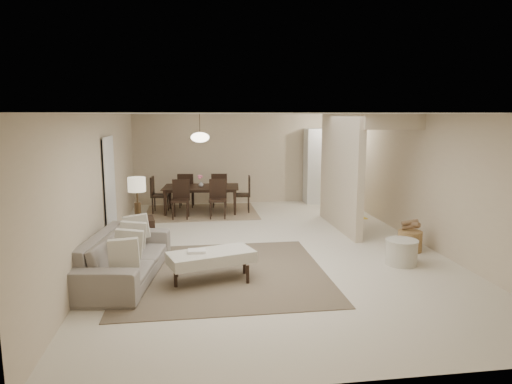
{
  "coord_description": "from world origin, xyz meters",
  "views": [
    {
      "loc": [
        -1.4,
        -8.26,
        2.48
      ],
      "look_at": [
        -0.22,
        0.08,
        1.05
      ],
      "focal_mm": 32.0,
      "sensor_mm": 36.0,
      "label": 1
    }
  ],
  "objects": [
    {
      "name": "floor",
      "position": [
        0.0,
        0.0,
        0.0
      ],
      "size": [
        9.0,
        9.0,
        0.0
      ],
      "primitive_type": "plane",
      "color": "beige",
      "rests_on": "ground"
    },
    {
      "name": "ceiling",
      "position": [
        0.0,
        0.0,
        2.5
      ],
      "size": [
        9.0,
        9.0,
        0.0
      ],
      "primitive_type": "plane",
      "rotation": [
        3.14,
        0.0,
        0.0
      ],
      "color": "white",
      "rests_on": "back_wall"
    },
    {
      "name": "back_wall",
      "position": [
        0.0,
        4.5,
        1.25
      ],
      "size": [
        6.0,
        0.0,
        6.0
      ],
      "primitive_type": "plane",
      "rotation": [
        1.57,
        0.0,
        0.0
      ],
      "color": "#C7B496",
      "rests_on": "floor"
    },
    {
      "name": "left_wall",
      "position": [
        -3.0,
        0.0,
        1.25
      ],
      "size": [
        0.0,
        9.0,
        9.0
      ],
      "primitive_type": "plane",
      "rotation": [
        1.57,
        0.0,
        1.57
      ],
      "color": "#C7B496",
      "rests_on": "floor"
    },
    {
      "name": "right_wall",
      "position": [
        3.0,
        0.0,
        1.25
      ],
      "size": [
        0.0,
        9.0,
        9.0
      ],
      "primitive_type": "plane",
      "rotation": [
        1.57,
        0.0,
        -1.57
      ],
      "color": "#C7B496",
      "rests_on": "floor"
    },
    {
      "name": "partition",
      "position": [
        1.8,
        1.25,
        1.25
      ],
      "size": [
        0.15,
        2.5,
        2.5
      ],
      "primitive_type": "cube",
      "color": "#C7B496",
      "rests_on": "floor"
    },
    {
      "name": "doorway",
      "position": [
        -2.97,
        0.6,
        1.02
      ],
      "size": [
        0.04,
        0.9,
        2.04
      ],
      "primitive_type": "cube",
      "color": "black",
      "rests_on": "floor"
    },
    {
      "name": "pantry_cabinet",
      "position": [
        2.35,
        4.15,
        1.05
      ],
      "size": [
        1.2,
        0.55,
        2.1
      ],
      "primitive_type": "cube",
      "color": "silver",
      "rests_on": "floor"
    },
    {
      "name": "flush_light",
      "position": [
        2.3,
        3.2,
        2.46
      ],
      "size": [
        0.44,
        0.44,
        0.05
      ],
      "primitive_type": "cylinder",
      "color": "white",
      "rests_on": "ceiling"
    },
    {
      "name": "living_rug",
      "position": [
        -0.95,
        -1.34,
        0.01
      ],
      "size": [
        3.2,
        3.2,
        0.01
      ],
      "primitive_type": "cube",
      "color": "brown",
      "rests_on": "floor"
    },
    {
      "name": "sofa",
      "position": [
        -2.45,
        -1.34,
        0.35
      ],
      "size": [
        2.51,
        1.27,
        0.7
      ],
      "primitive_type": "imported",
      "rotation": [
        0.0,
        0.0,
        1.43
      ],
      "color": "gray",
      "rests_on": "floor"
    },
    {
      "name": "ottoman_bench",
      "position": [
        -1.15,
        -1.64,
        0.36
      ],
      "size": [
        1.38,
        0.92,
        0.45
      ],
      "rotation": [
        0.0,
        0.0,
        0.3
      ],
      "color": "beige",
      "rests_on": "living_rug"
    },
    {
      "name": "side_table",
      "position": [
        -2.4,
        0.09,
        0.3
      ],
      "size": [
        0.63,
        0.63,
        0.61
      ],
      "primitive_type": "cube",
      "rotation": [
        0.0,
        0.0,
        0.16
      ],
      "color": "black",
      "rests_on": "floor"
    },
    {
      "name": "table_lamp",
      "position": [
        -2.4,
        0.09,
        1.17
      ],
      "size": [
        0.32,
        0.32,
        0.76
      ],
      "color": "#412F1C",
      "rests_on": "side_table"
    },
    {
      "name": "round_pouf",
      "position": [
        2.04,
        -1.32,
        0.21
      ],
      "size": [
        0.54,
        0.54,
        0.42
      ],
      "primitive_type": "cylinder",
      "color": "beige",
      "rests_on": "floor"
    },
    {
      "name": "wicker_basket",
      "position": [
        2.54,
        -0.62,
        0.19
      ],
      "size": [
        0.47,
        0.47,
        0.37
      ],
      "primitive_type": "cylinder",
      "rotation": [
        0.0,
        0.0,
        0.08
      ],
      "color": "brown",
      "rests_on": "floor"
    },
    {
      "name": "dining_rug",
      "position": [
        -1.19,
        3.29,
        0.01
      ],
      "size": [
        2.8,
        2.1,
        0.01
      ],
      "primitive_type": "cube",
      "color": "#8D7957",
      "rests_on": "floor"
    },
    {
      "name": "dining_table",
      "position": [
        -1.19,
        3.29,
        0.34
      ],
      "size": [
        2.0,
        1.23,
        0.67
      ],
      "primitive_type": "imported",
      "rotation": [
        0.0,
        0.0,
        -0.09
      ],
      "color": "black",
      "rests_on": "dining_rug"
    },
    {
      "name": "dining_chairs",
      "position": [
        -1.19,
        3.29,
        0.47
      ],
      "size": [
        2.53,
        1.92,
        0.93
      ],
      "color": "black",
      "rests_on": "dining_rug"
    },
    {
      "name": "vase",
      "position": [
        -1.19,
        3.29,
        0.74
      ],
      "size": [
        0.16,
        0.16,
        0.13
      ],
      "primitive_type": "imported",
      "rotation": [
        0.0,
        0.0,
        -0.33
      ],
      "color": "silver",
      "rests_on": "dining_table"
    },
    {
      "name": "yellow_mat",
      "position": [
        2.25,
        2.21,
        0.01
      ],
      "size": [
        1.04,
        0.7,
        0.01
      ],
      "primitive_type": "cube",
      "rotation": [
        0.0,
        0.0,
        0.1
      ],
      "color": "gold",
      "rests_on": "floor"
    },
    {
      "name": "pendant_light",
      "position": [
        -1.19,
        3.29,
        1.92
      ],
      "size": [
        0.46,
        0.46,
        0.71
      ],
      "color": "#412F1C",
      "rests_on": "ceiling"
    }
  ]
}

